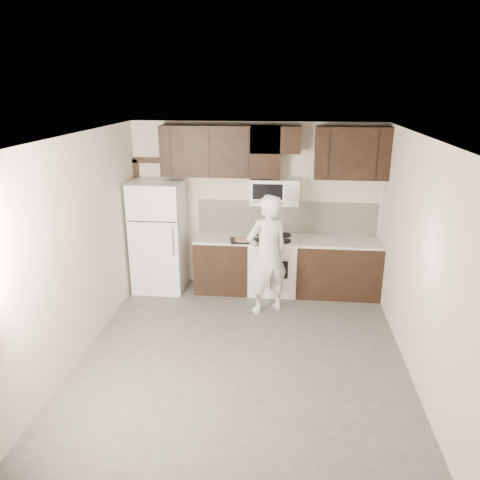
% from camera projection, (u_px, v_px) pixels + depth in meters
% --- Properties ---
extents(floor, '(4.50, 4.50, 0.00)m').
position_uv_depth(floor, '(243.00, 353.00, 5.93)').
color(floor, '#4D4A48').
rests_on(floor, ground).
extents(back_wall, '(4.00, 0.00, 4.00)m').
position_uv_depth(back_wall, '(256.00, 206.00, 7.63)').
color(back_wall, beige).
rests_on(back_wall, ground).
extents(ceiling, '(4.50, 4.50, 0.00)m').
position_uv_depth(ceiling, '(243.00, 136.00, 5.08)').
color(ceiling, white).
rests_on(ceiling, back_wall).
extents(counter_run, '(2.95, 0.64, 0.91)m').
position_uv_depth(counter_run, '(291.00, 266.00, 7.56)').
color(counter_run, black).
rests_on(counter_run, floor).
extents(stove, '(0.76, 0.66, 0.94)m').
position_uv_depth(stove, '(273.00, 265.00, 7.58)').
color(stove, white).
rests_on(stove, floor).
extents(backsplash, '(2.90, 0.02, 0.54)m').
position_uv_depth(backsplash, '(286.00, 217.00, 7.62)').
color(backsplash, beige).
rests_on(backsplash, counter_run).
extents(upper_cabinets, '(3.48, 0.35, 0.78)m').
position_uv_depth(upper_cabinets, '(269.00, 150.00, 7.15)').
color(upper_cabinets, black).
rests_on(upper_cabinets, back_wall).
extents(microwave, '(0.76, 0.42, 0.40)m').
position_uv_depth(microwave, '(274.00, 191.00, 7.32)').
color(microwave, white).
rests_on(microwave, upper_cabinets).
extents(refrigerator, '(0.80, 0.76, 1.80)m').
position_uv_depth(refrigerator, '(159.00, 236.00, 7.58)').
color(refrigerator, white).
rests_on(refrigerator, floor).
extents(door_trim, '(0.50, 0.08, 2.12)m').
position_uv_depth(door_trim, '(141.00, 210.00, 7.81)').
color(door_trim, black).
rests_on(door_trim, floor).
extents(saucepan, '(0.33, 0.19, 0.18)m').
position_uv_depth(saucepan, '(263.00, 231.00, 7.58)').
color(saucepan, silver).
rests_on(saucepan, stove).
extents(baking_tray, '(0.45, 0.36, 0.02)m').
position_uv_depth(baking_tray, '(244.00, 240.00, 7.31)').
color(baking_tray, black).
rests_on(baking_tray, counter_run).
extents(pizza, '(0.31, 0.31, 0.02)m').
position_uv_depth(pizza, '(244.00, 239.00, 7.30)').
color(pizza, tan).
rests_on(pizza, baking_tray).
extents(person, '(0.78, 0.70, 1.79)m').
position_uv_depth(person, '(267.00, 255.00, 6.77)').
color(person, silver).
rests_on(person, floor).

